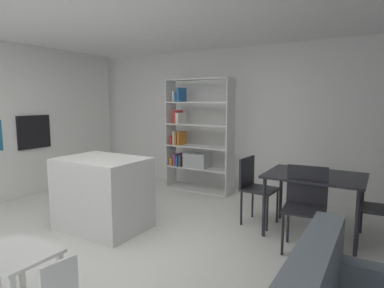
# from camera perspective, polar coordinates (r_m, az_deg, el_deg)

# --- Properties ---
(ground_plane) EXTENTS (9.20, 9.20, 0.00)m
(ground_plane) POSITION_cam_1_polar(r_m,az_deg,el_deg) (4.05, -13.42, -16.44)
(ground_plane) COLOR silver
(ceiling_slab) EXTENTS (6.69, 5.77, 0.06)m
(ceiling_slab) POSITION_cam_1_polar(r_m,az_deg,el_deg) (3.83, -14.70, 21.95)
(ceiling_slab) COLOR white
(ceiling_slab) RESTS_ON ground_plane
(back_partition) EXTENTS (6.69, 0.06, 2.57)m
(back_partition) POSITION_cam_1_polar(r_m,az_deg,el_deg) (6.08, 5.31, 4.25)
(back_partition) COLOR white
(back_partition) RESTS_ON ground_plane
(built_in_oven) EXTENTS (0.06, 0.60, 0.57)m
(built_in_oven) POSITION_cam_1_polar(r_m,az_deg,el_deg) (6.25, -25.98, 1.94)
(built_in_oven) COLOR black
(built_in_oven) RESTS_ON ground_plane
(kitchen_island) EXTENTS (1.09, 0.79, 0.91)m
(kitchen_island) POSITION_cam_1_polar(r_m,az_deg,el_deg) (4.37, -15.36, -8.32)
(kitchen_island) COLOR white
(kitchen_island) RESTS_ON ground_plane
(open_bookshelf) EXTENTS (1.25, 0.34, 2.03)m
(open_bookshelf) POSITION_cam_1_polar(r_m,az_deg,el_deg) (5.92, 0.40, 0.61)
(open_bookshelf) COLOR white
(open_bookshelf) RESTS_ON ground_plane
(child_table) EXTENTS (0.60, 0.45, 0.51)m
(child_table) POSITION_cam_1_polar(r_m,az_deg,el_deg) (2.93, -28.46, -17.87)
(child_table) COLOR white
(child_table) RESTS_ON ground_plane
(dining_table) EXTENTS (1.12, 0.84, 0.75)m
(dining_table) POSITION_cam_1_polar(r_m,az_deg,el_deg) (4.22, 20.73, -6.04)
(dining_table) COLOR #232328
(dining_table) RESTS_ON ground_plane
(dining_chair_near) EXTENTS (0.47, 0.45, 0.92)m
(dining_chair_near) POSITION_cam_1_polar(r_m,az_deg,el_deg) (3.82, 19.30, -9.27)
(dining_chair_near) COLOR #232328
(dining_chair_near) RESTS_ON ground_plane
(dining_chair_island_side) EXTENTS (0.45, 0.44, 0.88)m
(dining_chair_island_side) POSITION_cam_1_polar(r_m,az_deg,el_deg) (4.45, 10.78, -6.83)
(dining_chair_island_side) COLOR #232328
(dining_chair_island_side) RESTS_ON ground_plane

